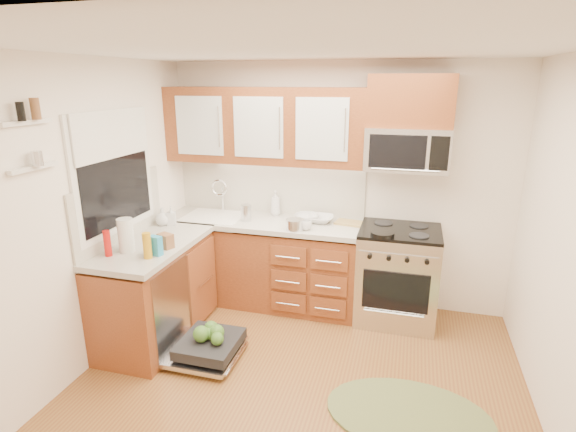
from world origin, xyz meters
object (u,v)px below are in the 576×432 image
(paper_towel_roll, at_px, (126,235))
(stock_pot, at_px, (295,225))
(skillet, at_px, (382,234))
(rug, at_px, (409,414))
(bowl_b, at_px, (307,218))
(sink, at_px, (215,228))
(cutting_board, at_px, (350,223))
(range, at_px, (397,275))
(microwave, at_px, (407,149))
(bowl_a, at_px, (320,219))
(dishwasher, at_px, (206,347))
(upper_cabinets, at_px, (264,126))
(cup, at_px, (306,225))

(paper_towel_roll, bearing_deg, stock_pot, 37.03)
(skillet, bearing_deg, paper_towel_roll, -156.58)
(rug, xyz_separation_m, bowl_b, (-1.11, 1.47, 0.95))
(rug, relative_size, skillet, 5.51)
(sink, bearing_deg, skillet, -7.45)
(stock_pot, height_order, cutting_board, stock_pot)
(skillet, bearing_deg, sink, 172.55)
(stock_pot, xyz_separation_m, cutting_board, (0.49, 0.33, -0.04))
(range, height_order, rug, range)
(microwave, bearing_deg, bowl_a, -178.34)
(dishwasher, height_order, skillet, skillet)
(range, relative_size, rug, 0.80)
(upper_cabinets, xyz_separation_m, paper_towel_roll, (-0.81, -1.28, -0.81))
(cutting_board, bearing_deg, cup, -142.43)
(paper_towel_roll, height_order, bowl_b, paper_towel_roll)
(sink, height_order, bowl_b, bowl_b)
(range, distance_m, stock_pot, 1.13)
(bowl_a, height_order, cup, cup)
(sink, bearing_deg, rug, -33.25)
(skillet, relative_size, paper_towel_roll, 0.75)
(cutting_board, xyz_separation_m, bowl_a, (-0.30, -0.02, 0.02))
(microwave, relative_size, paper_towel_roll, 2.65)
(microwave, distance_m, dishwasher, 2.55)
(paper_towel_roll, bearing_deg, bowl_a, 41.07)
(skillet, xyz_separation_m, bowl_b, (-0.78, 0.32, -0.01))
(cutting_board, bearing_deg, stock_pot, -145.98)
(dishwasher, distance_m, paper_towel_roll, 1.18)
(range, bearing_deg, microwave, 90.00)
(microwave, distance_m, stock_pot, 1.27)
(skillet, relative_size, cup, 1.77)
(upper_cabinets, bearing_deg, microwave, -1.02)
(upper_cabinets, height_order, bowl_a, upper_cabinets)
(cutting_board, bearing_deg, microwave, 0.00)
(sink, relative_size, skillet, 2.88)
(bowl_b, distance_m, cup, 0.26)
(range, xyz_separation_m, rug, (0.17, -1.39, -0.46))
(cutting_board, distance_m, bowl_b, 0.44)
(cutting_board, bearing_deg, dishwasher, -129.76)
(range, bearing_deg, dishwasher, -143.73)
(dishwasher, height_order, cup, cup)
(paper_towel_roll, bearing_deg, sink, 75.78)
(cup, bearing_deg, bowl_a, 72.28)
(dishwasher, distance_m, cup, 1.44)
(rug, height_order, bowl_b, bowl_b)
(stock_pot, distance_m, cutting_board, 0.59)
(upper_cabinets, height_order, microwave, upper_cabinets)
(dishwasher, bearing_deg, microwave, 39.07)
(dishwasher, bearing_deg, bowl_a, 58.96)
(rug, height_order, bowl_a, bowl_a)
(range, relative_size, cup, 7.80)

